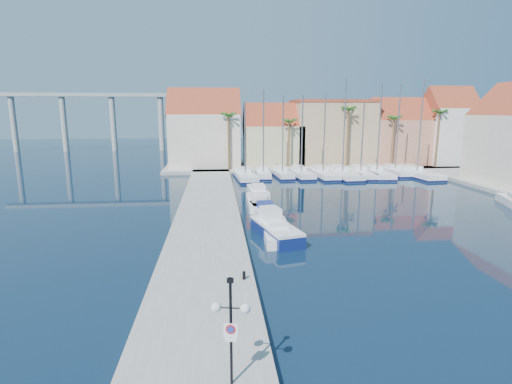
% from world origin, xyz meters
% --- Properties ---
extents(ground, '(260.00, 260.00, 0.00)m').
position_xyz_m(ground, '(0.00, 0.00, 0.00)').
color(ground, black).
rests_on(ground, ground).
extents(quay_west, '(6.00, 77.00, 0.50)m').
position_xyz_m(quay_west, '(-9.00, 13.50, 0.25)').
color(quay_west, gray).
rests_on(quay_west, ground).
extents(shore_north, '(54.00, 16.00, 0.50)m').
position_xyz_m(shore_north, '(10.00, 48.00, 0.25)').
color(shore_north, gray).
rests_on(shore_north, ground).
extents(lamp_post, '(1.36, 0.56, 4.05)m').
position_xyz_m(lamp_post, '(-7.69, -11.20, 3.16)').
color(lamp_post, black).
rests_on(lamp_post, quay_west).
extents(bollard, '(0.19, 0.19, 0.47)m').
position_xyz_m(bollard, '(-6.62, -2.24, 0.74)').
color(bollard, black).
rests_on(bollard, quay_west).
extents(fishing_boat, '(3.61, 6.79, 2.26)m').
position_xyz_m(fishing_boat, '(-3.46, 6.78, 0.75)').
color(fishing_boat, navy).
rests_on(fishing_boat, ground).
extents(motorboat_west_0, '(2.42, 6.96, 1.40)m').
position_xyz_m(motorboat_west_0, '(-3.32, 6.94, 0.51)').
color(motorboat_west_0, white).
rests_on(motorboat_west_0, ground).
extents(motorboat_west_1, '(2.55, 6.48, 1.40)m').
position_xyz_m(motorboat_west_1, '(-3.45, 13.83, 0.51)').
color(motorboat_west_1, white).
rests_on(motorboat_west_1, ground).
extents(motorboat_west_2, '(2.37, 7.02, 1.40)m').
position_xyz_m(motorboat_west_2, '(-3.70, 17.65, 0.51)').
color(motorboat_west_2, white).
rests_on(motorboat_west_2, ground).
extents(motorboat_west_3, '(2.22, 6.48, 1.40)m').
position_xyz_m(motorboat_west_3, '(-3.11, 23.49, 0.51)').
color(motorboat_west_3, white).
rests_on(motorboat_west_3, ground).
extents(sailboat_0, '(3.47, 10.43, 11.41)m').
position_xyz_m(sailboat_0, '(-3.87, 35.56, 0.57)').
color(sailboat_0, white).
rests_on(sailboat_0, ground).
extents(sailboat_1, '(2.71, 8.33, 13.11)m').
position_xyz_m(sailboat_1, '(-0.90, 36.97, 0.63)').
color(sailboat_1, white).
rests_on(sailboat_1, ground).
extents(sailboat_2, '(2.76, 8.50, 12.33)m').
position_xyz_m(sailboat_2, '(1.99, 36.79, 0.61)').
color(sailboat_2, white).
rests_on(sailboat_2, ground).
extents(sailboat_3, '(3.10, 9.41, 12.39)m').
position_xyz_m(sailboat_3, '(4.89, 36.63, 0.60)').
color(sailboat_3, white).
rests_on(sailboat_3, ground).
extents(sailboat_4, '(3.36, 10.30, 12.71)m').
position_xyz_m(sailboat_4, '(8.19, 36.17, 0.58)').
color(sailboat_4, white).
rests_on(sailboat_4, ground).
extents(sailboat_5, '(3.99, 11.75, 14.72)m').
position_xyz_m(sailboat_5, '(11.15, 35.96, 0.59)').
color(sailboat_5, white).
rests_on(sailboat_5, ground).
extents(sailboat_6, '(3.17, 10.43, 11.19)m').
position_xyz_m(sailboat_6, '(14.26, 36.19, 0.56)').
color(sailboat_6, white).
rests_on(sailboat_6, ground).
extents(sailboat_7, '(3.77, 11.27, 14.09)m').
position_xyz_m(sailboat_7, '(16.86, 36.22, 0.59)').
color(sailboat_7, white).
rests_on(sailboat_7, ground).
extents(sailboat_8, '(2.60, 8.24, 14.24)m').
position_xyz_m(sailboat_8, '(20.19, 37.03, 0.66)').
color(sailboat_8, white).
rests_on(sailboat_8, ground).
extents(sailboat_9, '(4.12, 12.06, 14.87)m').
position_xyz_m(sailboat_9, '(22.76, 35.22, 0.59)').
color(sailboat_9, white).
rests_on(sailboat_9, ground).
extents(building_0, '(12.30, 9.00, 13.50)m').
position_xyz_m(building_0, '(-10.00, 47.00, 6.52)').
color(building_0, beige).
rests_on(building_0, shore_north).
extents(building_1, '(10.30, 8.00, 11.00)m').
position_xyz_m(building_1, '(2.00, 47.00, 5.30)').
color(building_1, '#C5B68B').
rests_on(building_1, shore_north).
extents(building_2, '(14.20, 10.20, 11.50)m').
position_xyz_m(building_2, '(13.00, 48.00, 6.26)').
color(building_2, tan).
rests_on(building_2, shore_north).
extents(building_3, '(10.30, 8.00, 12.00)m').
position_xyz_m(building_3, '(25.00, 47.00, 5.86)').
color(building_3, '#B5755B').
rests_on(building_3, shore_north).
extents(building_4, '(8.30, 8.00, 14.00)m').
position_xyz_m(building_4, '(34.00, 46.00, 6.97)').
color(building_4, silver).
rests_on(building_4, shore_north).
extents(palm_0, '(2.60, 2.60, 10.15)m').
position_xyz_m(palm_0, '(-6.00, 42.00, 9.08)').
color(palm_0, brown).
rests_on(palm_0, shore_north).
extents(palm_1, '(2.60, 2.60, 9.15)m').
position_xyz_m(palm_1, '(4.00, 42.00, 8.14)').
color(palm_1, brown).
rests_on(palm_1, shore_north).
extents(palm_2, '(2.60, 2.60, 11.15)m').
position_xyz_m(palm_2, '(14.00, 42.00, 10.02)').
color(palm_2, brown).
rests_on(palm_2, shore_north).
extents(palm_3, '(2.60, 2.60, 9.65)m').
position_xyz_m(palm_3, '(22.00, 42.00, 8.61)').
color(palm_3, brown).
rests_on(palm_3, shore_north).
extents(palm_4, '(2.60, 2.60, 10.65)m').
position_xyz_m(palm_4, '(30.00, 42.00, 9.55)').
color(palm_4, brown).
rests_on(palm_4, shore_north).
extents(viaduct, '(48.00, 2.20, 14.45)m').
position_xyz_m(viaduct, '(-39.07, 82.00, 10.25)').
color(viaduct, '#9E9E99').
rests_on(viaduct, ground).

